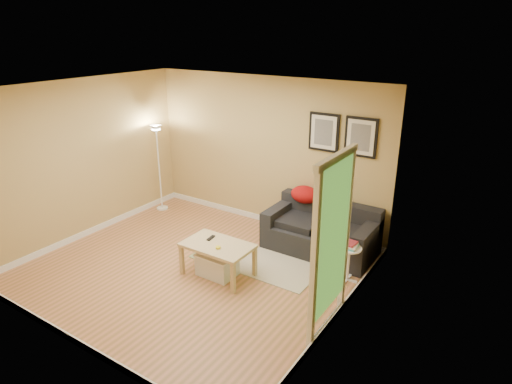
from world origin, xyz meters
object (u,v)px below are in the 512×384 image
(storage_bin, at_px, (217,264))
(side_table, at_px, (348,264))
(coffee_table, at_px, (218,260))
(floor_lamp, at_px, (159,170))
(sofa, at_px, (321,229))
(book_stack, at_px, (351,245))

(storage_bin, height_order, side_table, side_table)
(coffee_table, relative_size, floor_lamp, 0.59)
(sofa, xyz_separation_m, side_table, (0.71, -0.59, -0.12))
(storage_bin, bearing_deg, side_table, 28.54)
(sofa, distance_m, book_stack, 0.93)
(side_table, distance_m, floor_lamp, 4.08)
(coffee_table, bearing_deg, book_stack, 40.69)
(coffee_table, relative_size, storage_bin, 1.81)
(storage_bin, bearing_deg, sofa, 58.19)
(sofa, height_order, coffee_table, sofa)
(sofa, bearing_deg, side_table, -39.81)
(coffee_table, relative_size, side_table, 1.91)
(storage_bin, distance_m, floor_lamp, 2.82)
(sofa, distance_m, floor_lamp, 3.34)
(book_stack, bearing_deg, sofa, 119.25)
(coffee_table, xyz_separation_m, storage_bin, (-0.02, -0.00, -0.08))
(sofa, height_order, floor_lamp, floor_lamp)
(coffee_table, distance_m, storage_bin, 0.08)
(side_table, height_order, floor_lamp, floor_lamp)
(sofa, distance_m, storage_bin, 1.74)
(sofa, xyz_separation_m, floor_lamp, (-3.31, -0.13, 0.41))
(sofa, xyz_separation_m, coffee_table, (-0.90, -1.46, -0.13))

